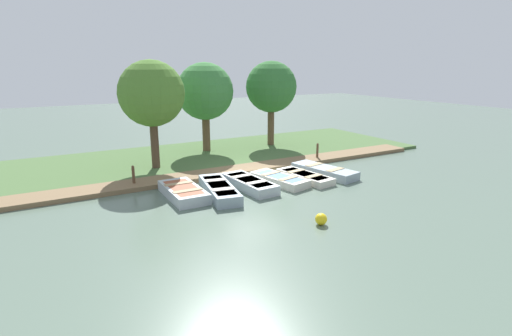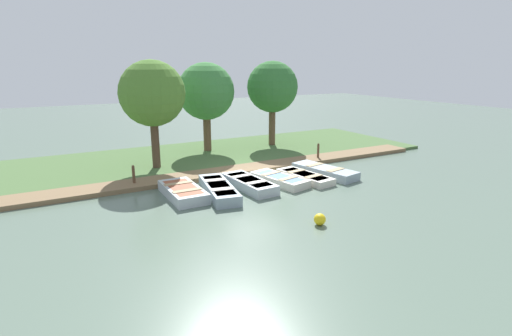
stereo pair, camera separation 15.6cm
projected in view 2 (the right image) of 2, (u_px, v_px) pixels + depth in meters
ground_plane at (256, 179)px, 18.07m from camera, size 80.00×80.00×0.00m
shore_bank at (212, 156)px, 22.28m from camera, size 8.00×24.00×0.16m
dock_walkway at (241, 170)px, 19.27m from camera, size 1.42×21.24×0.19m
rowboat_0 at (183, 192)px, 15.59m from camera, size 2.80×1.27×0.43m
rowboat_1 at (219, 189)px, 15.86m from camera, size 3.51×1.59×0.44m
rowboat_2 at (249, 183)px, 16.66m from camera, size 3.05×1.24×0.43m
rowboat_3 at (279, 179)px, 17.36m from camera, size 2.92×1.63×0.36m
rowboat_4 at (305, 177)px, 17.84m from camera, size 2.96×1.38×0.33m
rowboat_5 at (325, 171)px, 18.63m from camera, size 3.40×1.71×0.40m
mooring_post_near at (134, 176)px, 16.76m from camera, size 0.12×0.12×0.96m
mooring_post_far at (318, 152)px, 21.33m from camera, size 0.12×0.12×0.96m
buoy at (320, 219)px, 12.87m from camera, size 0.39×0.39×0.39m
park_tree_far_left at (152, 94)px, 18.61m from camera, size 3.09×3.09×5.27m
park_tree_left at (206, 92)px, 22.46m from camera, size 3.21×3.21×5.16m
park_tree_center at (272, 87)px, 24.10m from camera, size 3.07×3.07×5.24m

